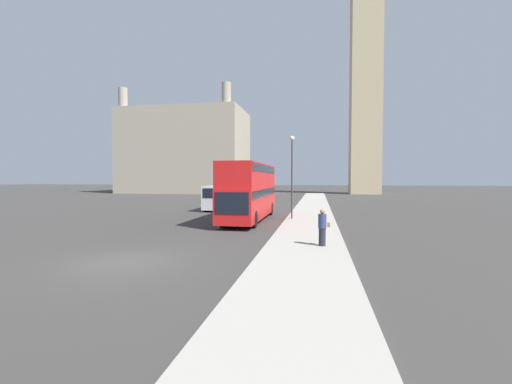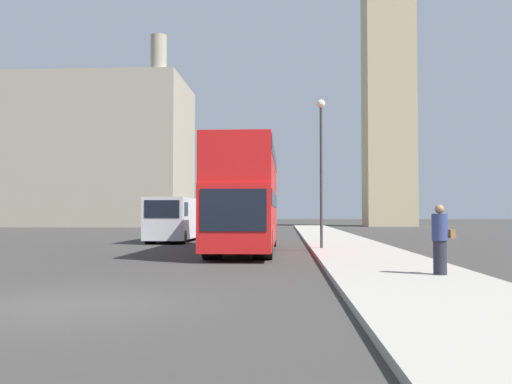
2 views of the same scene
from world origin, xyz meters
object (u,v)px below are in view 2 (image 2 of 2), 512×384
at_px(red_double_decker_bus, 246,194).
at_px(street_lamp, 321,152).
at_px(pedestrian, 440,240).
at_px(white_van, 173,218).

xyz_separation_m(red_double_decker_bus, street_lamp, (3.20, 0.48, 1.83)).
bearing_deg(red_double_decker_bus, pedestrian, -61.59).
xyz_separation_m(white_van, street_lamp, (7.85, -7.41, 2.92)).
relative_size(red_double_decker_bus, white_van, 1.90).
distance_m(white_van, street_lamp, 11.18).
xyz_separation_m(white_van, pedestrian, (10.03, -17.83, -0.34)).
height_order(white_van, street_lamp, street_lamp).
relative_size(pedestrian, street_lamp, 0.27).
xyz_separation_m(pedestrian, street_lamp, (-2.18, 10.42, 3.26)).
bearing_deg(street_lamp, white_van, 136.67).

